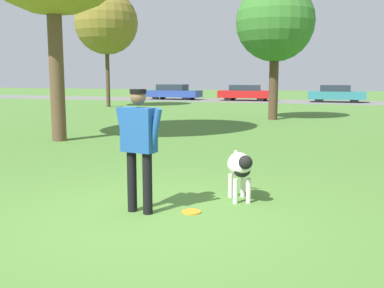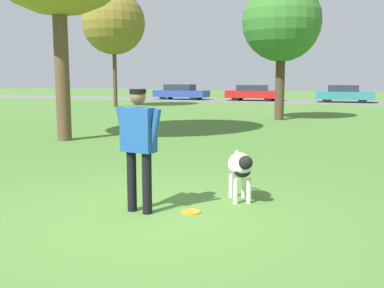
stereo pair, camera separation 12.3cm
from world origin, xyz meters
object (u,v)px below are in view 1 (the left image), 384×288
dog (240,167)px  frisbee (191,212)px  person (139,140)px  parked_car_red (246,93)px  tree_mid_center (275,23)px  parked_car_teal (337,94)px  tree_far_left (106,23)px  parked_car_blue (173,92)px

dog → frisbee: bearing=-58.5°
person → parked_car_red: bearing=109.3°
tree_mid_center → parked_car_teal: 16.04m
tree_far_left → parked_car_teal: 17.44m
person → parked_car_teal: (1.56, 29.83, -0.36)m
dog → parked_car_teal: bearing=152.1°
dog → tree_far_left: size_ratio=0.13×
tree_far_left → parked_car_teal: (13.38, 10.23, -4.52)m
tree_far_left → parked_car_blue: size_ratio=1.56×
person → tree_mid_center: size_ratio=0.29×
frisbee → parked_car_red: size_ratio=0.06×
frisbee → parked_car_blue: parked_car_blue is taller
person → parked_car_blue: (-11.45, 29.66, -0.38)m
tree_mid_center → parked_car_red: tree_mid_center is taller
dog → parked_car_red: 29.54m
parked_car_teal → person: bearing=-92.9°
person → parked_car_teal: bearing=96.3°
frisbee → tree_far_left: 23.61m
tree_far_left → dog: bearing=-55.1°
frisbee → parked_car_red: parked_car_red is taller
parked_car_teal → frisbee: bearing=-91.7°
tree_far_left → parked_car_red: size_ratio=1.64×
parked_car_blue → parked_car_teal: bearing=2.3°
frisbee → parked_car_teal: 29.61m
frisbee → tree_mid_center: (-1.25, 14.09, 4.13)m
person → parked_car_red: person is taller
frisbee → tree_mid_center: 14.74m
tree_far_left → tree_mid_center: bearing=-25.1°
tree_far_left → parked_car_teal: size_ratio=1.75×
parked_car_red → parked_car_teal: bearing=-1.0°
parked_car_teal → parked_car_blue: bearing=-179.2°
person → tree_far_left: bearing=130.3°
frisbee → parked_car_blue: (-12.11, 29.43, 0.62)m
dog → frisbee: size_ratio=3.45×
person → parked_car_blue: 31.79m
tree_mid_center → parked_car_red: (-4.73, 15.52, -3.50)m
dog → parked_car_teal: parked_car_teal is taller
dog → parked_car_blue: bearing=176.7°
parked_car_blue → parked_car_red: 6.14m
dog → tree_mid_center: 13.89m
parked_car_blue → parked_car_red: size_ratio=1.05×
person → tree_mid_center: bearing=101.6°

